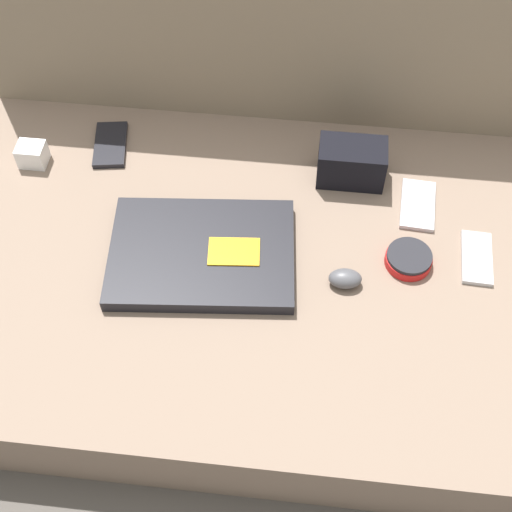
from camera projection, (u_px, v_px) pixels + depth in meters
The scene contains 11 objects.
ground_plane at pixel (256, 304), 1.37m from camera, with size 8.00×8.00×0.00m, color #4C4742.
couch_seat at pixel (256, 284), 1.32m from camera, with size 1.18×0.74×0.14m.
couch_backrest at pixel (281, 45), 1.45m from camera, with size 1.18×0.20×0.49m.
laptop at pixel (203, 252), 1.26m from camera, with size 0.34×0.26×0.03m.
computer_mouse at pixel (345, 279), 1.22m from camera, with size 0.06×0.04×0.03m.
speaker_puck at pixel (409, 259), 1.25m from camera, with size 0.08×0.08×0.02m.
phone_silver at pixel (110, 145), 1.43m from camera, with size 0.08×0.13×0.01m.
phone_black at pixel (418, 205), 1.33m from camera, with size 0.07×0.12×0.01m.
phone_small at pixel (477, 258), 1.26m from camera, with size 0.06×0.12×0.01m.
camera_pouch at pixel (352, 163), 1.35m from camera, with size 0.13×0.08×0.08m.
charger_brick at pixel (32, 154), 1.39m from camera, with size 0.05×0.04×0.04m.
Camera 1 is at (0.08, -0.73, 1.17)m, focal length 50.00 mm.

